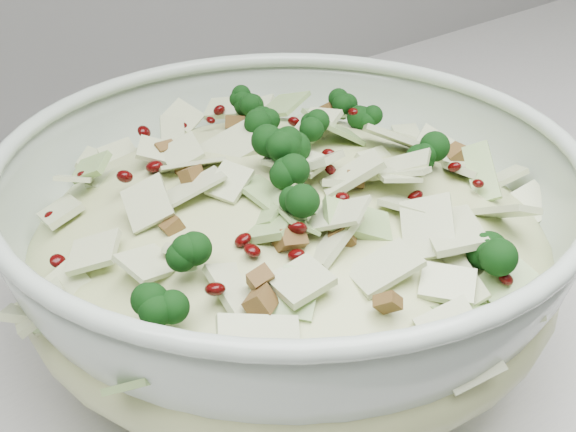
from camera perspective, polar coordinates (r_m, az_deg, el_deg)
The scene contains 2 objects.
mixing_bowl at distance 0.50m, azimuth 0.10°, elevation -2.44°, with size 0.44×0.44×0.14m.
salad at distance 0.49m, azimuth 0.10°, elevation -0.19°, with size 0.35×0.35×0.14m.
Camera 1 is at (-0.46, 1.28, 1.25)m, focal length 50.00 mm.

